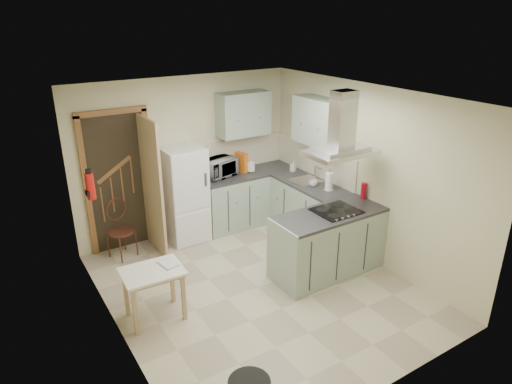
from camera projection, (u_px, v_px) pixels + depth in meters
floor at (258, 287)px, 6.01m from camera, size 4.20×4.20×0.00m
ceiling at (258, 97)px, 5.08m from camera, size 4.20×4.20×0.00m
back_wall at (186, 156)px, 7.19m from camera, size 3.60×0.00×3.60m
left_wall at (110, 237)px, 4.65m from camera, size 0.00×4.20×4.20m
right_wall at (365, 174)px, 6.44m from camera, size 0.00×4.20×4.20m
doorway at (119, 182)px, 6.69m from camera, size 1.10×0.12×2.10m
fridge at (184, 194)px, 7.04m from camera, size 0.60×0.60×1.50m
counter_back at (233, 201)px, 7.58m from camera, size 1.08×0.60×0.90m
counter_right at (298, 203)px, 7.47m from camera, size 0.60×1.95×0.90m
splashback at (239, 153)px, 7.69m from camera, size 1.68×0.02×0.50m
wall_cabinet_back at (243, 114)px, 7.30m from camera, size 0.85×0.35×0.70m
wall_cabinet_right at (319, 122)px, 6.79m from camera, size 0.35×0.90×0.70m
peninsula at (328, 243)px, 6.21m from camera, size 1.55×0.65×0.90m
hob at (336, 211)px, 6.09m from camera, size 0.58×0.50×0.01m
extractor_hood at (340, 152)px, 5.79m from camera, size 0.90×0.55×0.10m
sink at (306, 181)px, 7.16m from camera, size 0.45×0.40×0.01m
fire_extinguisher at (90, 186)px, 5.29m from camera, size 0.10×0.10×0.32m
drop_leaf_table at (154, 294)px, 5.31m from camera, size 0.71×0.55×0.64m
bentwood_chair at (121, 232)px, 6.62m from camera, size 0.46×0.46×0.80m
microwave at (219, 168)px, 7.31m from camera, size 0.61×0.49×0.30m
kettle at (251, 167)px, 7.52m from camera, size 0.17×0.17×0.19m
cereal_box at (242, 162)px, 7.51m from camera, size 0.14×0.23×0.33m
soap_bottle at (293, 166)px, 7.56m from camera, size 0.10×0.10×0.17m
paper_towel at (329, 181)px, 6.74m from camera, size 0.14×0.14×0.28m
cup at (313, 183)px, 6.93m from camera, size 0.16×0.16×0.10m
red_bottle at (364, 191)px, 6.46m from camera, size 0.10×0.10×0.23m
book at (162, 262)px, 5.25m from camera, size 0.22×0.28×0.11m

